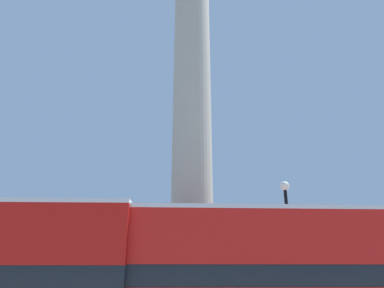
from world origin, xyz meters
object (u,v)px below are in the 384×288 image
(equestrian_statue, at_px, (384,282))
(bus_b, at_px, (273,277))
(street_lamp, at_px, (291,251))
(monument_column, at_px, (192,146))

(equestrian_statue, bearing_deg, bus_b, -123.08)
(bus_b, bearing_deg, equestrian_statue, 47.58)
(equestrian_statue, xyz_separation_m, street_lamp, (-7.37, -7.13, 1.43))
(bus_b, distance_m, street_lamp, 3.98)
(monument_column, distance_m, bus_b, 9.21)
(monument_column, relative_size, equestrian_statue, 3.90)
(equestrian_statue, height_order, street_lamp, equestrian_statue)
(equestrian_statue, bearing_deg, street_lamp, -128.86)
(monument_column, relative_size, street_lamp, 3.96)
(monument_column, bearing_deg, street_lamp, -35.82)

